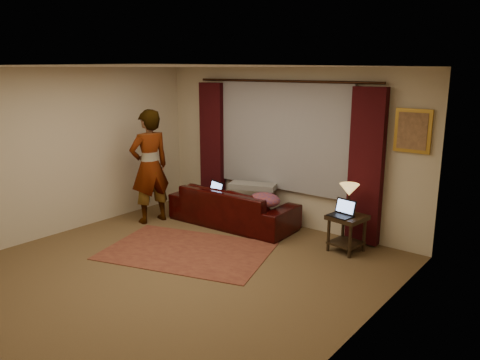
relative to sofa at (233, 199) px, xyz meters
name	(u,v)px	position (x,y,z in m)	size (l,w,h in m)	color
floor	(177,269)	(0.59, -1.87, -0.45)	(5.00, 5.00, 0.01)	brown
ceiling	(171,66)	(0.59, -1.87, 2.16)	(5.00, 5.00, 0.02)	silver
wall_back	(284,147)	(0.59, 0.63, 0.86)	(5.00, 0.02, 2.60)	beige
wall_left	(64,151)	(-1.91, -1.87, 0.86)	(0.02, 5.00, 2.60)	beige
wall_right	(361,210)	(3.09, -1.87, 0.86)	(0.02, 5.00, 2.60)	beige
sheer_curtain	(282,136)	(0.59, 0.57, 1.06)	(2.50, 0.05, 1.80)	#96959C
drape_left	(212,146)	(-0.91, 0.52, 0.74)	(0.50, 0.14, 2.30)	#33090D
drape_right	(366,167)	(2.09, 0.52, 0.74)	(0.50, 0.14, 2.30)	#33090D
curtain_rod	(282,81)	(0.59, 0.52, 1.94)	(0.04, 0.04, 3.40)	black
picture_frame	(413,131)	(2.69, 0.60, 1.31)	(0.50, 0.04, 0.60)	#B1842D
sofa	(233,199)	(0.00, 0.00, 0.00)	(2.18, 0.94, 0.88)	black
throw_blanket	(253,172)	(0.20, 0.28, 0.44)	(0.78, 0.31, 0.09)	gray
clothing_pile	(265,200)	(0.69, -0.04, 0.11)	(0.52, 0.40, 0.22)	brown
laptop_sofa	(210,190)	(-0.36, -0.17, 0.13)	(0.36, 0.39, 0.26)	black
area_rug	(187,251)	(0.25, -1.34, -0.43)	(2.31, 1.54, 0.01)	brown
end_table	(346,233)	(2.04, 0.09, -0.17)	(0.47, 0.47, 0.54)	black
tiffany_lamp	(349,199)	(2.02, 0.14, 0.32)	(0.28, 0.28, 0.45)	olive
laptop_table	(341,209)	(1.98, -0.02, 0.22)	(0.32, 0.35, 0.23)	black
person	(150,167)	(-1.20, -0.75, 0.52)	(0.57, 0.57, 1.93)	gray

